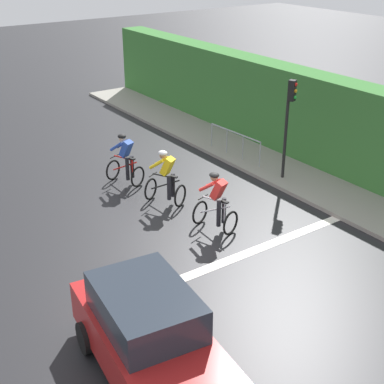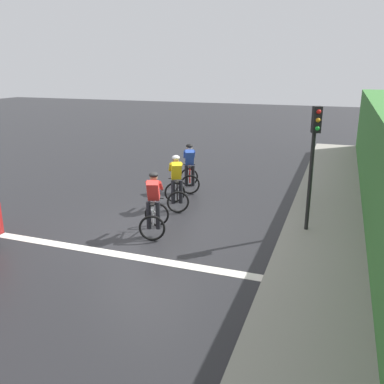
{
  "view_description": "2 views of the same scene",
  "coord_description": "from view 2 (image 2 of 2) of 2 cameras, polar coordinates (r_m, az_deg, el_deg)",
  "views": [
    {
      "loc": [
        -7.82,
        -10.49,
        7.31
      ],
      "look_at": [
        0.23,
        1.04,
        0.73
      ],
      "focal_mm": 51.47,
      "sensor_mm": 36.0,
      "label": 1
    },
    {
      "loc": [
        4.69,
        -9.33,
        4.26
      ],
      "look_at": [
        0.93,
        1.11,
        0.89
      ],
      "focal_mm": 38.83,
      "sensor_mm": 36.0,
      "label": 2
    }
  ],
  "objects": [
    {
      "name": "ground_plane",
      "position": [
        11.28,
        -6.42,
        -5.43
      ],
      "size": [
        80.0,
        80.0,
        0.0
      ],
      "primitive_type": "plane",
      "color": "black"
    },
    {
      "name": "sidewalk_kerb",
      "position": [
        12.09,
        19.44,
        -4.47
      ],
      "size": [
        2.8,
        25.42,
        0.12
      ],
      "primitive_type": "cube",
      "color": "gray",
      "rests_on": "ground"
    },
    {
      "name": "stone_wall_low",
      "position": [
        12.08,
        23.78,
        -4.2
      ],
      "size": [
        0.44,
        25.42,
        0.43
      ],
      "primitive_type": "cube",
      "color": "gray",
      "rests_on": "ground"
    },
    {
      "name": "road_marking_stop_line",
      "position": [
        10.07,
        -10.17,
        -8.4
      ],
      "size": [
        7.0,
        0.3,
        0.01
      ],
      "primitive_type": "cube",
      "color": "silver",
      "rests_on": "ground"
    },
    {
      "name": "cyclist_lead",
      "position": [
        14.7,
        -0.34,
        3.25
      ],
      "size": [
        1.04,
        1.26,
        1.66
      ],
      "color": "black",
      "rests_on": "ground"
    },
    {
      "name": "cyclist_second",
      "position": [
        12.83,
        -2.16,
        1.2
      ],
      "size": [
        1.1,
        1.27,
        1.66
      ],
      "color": "black",
      "rests_on": "ground"
    },
    {
      "name": "cyclist_mid",
      "position": [
        10.86,
        -5.25,
        -1.8
      ],
      "size": [
        0.97,
        1.23,
        1.66
      ],
      "color": "black",
      "rests_on": "ground"
    },
    {
      "name": "traffic_light_near_crossing",
      "position": [
        10.84,
        16.33,
        5.36
      ],
      "size": [
        0.26,
        0.3,
        3.34
      ],
      "color": "black",
      "rests_on": "ground"
    },
    {
      "name": "pedestrian_railing_kerbside",
      "position": [
        13.55,
        16.08,
        1.18
      ],
      "size": [
        0.18,
        2.6,
        1.03
      ],
      "color": "#999EA3",
      "rests_on": "ground"
    }
  ]
}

